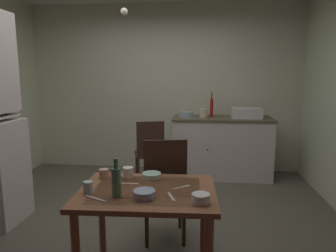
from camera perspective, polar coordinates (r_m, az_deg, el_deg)
name	(u,v)px	position (r m, az deg, el deg)	size (l,w,h in m)	color
ground_plane	(142,221)	(3.44, -4.94, -17.44)	(5.38, 5.38, 0.00)	#585246
wall_back	(164,88)	(5.03, -0.71, 7.10)	(4.48, 0.10, 2.69)	beige
counter_cabinet	(221,147)	(4.76, 10.05, -3.91)	(1.50, 0.64, 0.92)	silver
sink_basin	(246,113)	(4.70, 14.53, 2.44)	(0.44, 0.34, 0.15)	silver
hand_pump	(212,106)	(4.69, 8.22, 3.76)	(0.05, 0.27, 0.39)	#B21E19
mixing_bowl_counter	(186,115)	(4.62, 3.45, 2.17)	(0.22, 0.22, 0.09)	#9EB2C6
stoneware_crock	(204,113)	(4.62, 6.71, 2.39)	(0.12, 0.12, 0.13)	beige
dining_table	(147,204)	(2.28, -3.93, -14.45)	(1.02, 0.77, 0.74)	brown
chair_far_side	(165,188)	(2.85, -0.61, -11.68)	(0.46, 0.46, 1.01)	#342917
chair_by_counter	(150,151)	(4.29, -3.48, -4.79)	(0.50, 0.50, 0.94)	#382419
serving_bowl_wide	(201,198)	(2.03, 6.20, -13.38)	(0.12, 0.12, 0.06)	white
soup_bowl_small	(152,175)	(2.48, -3.10, -9.27)	(0.15, 0.15, 0.04)	#ADD1C1
sauce_dish	(144,194)	(2.10, -4.49, -12.64)	(0.15, 0.15, 0.05)	#9EB2C6
mug_tall	(104,173)	(2.53, -11.96, -8.71)	(0.08, 0.08, 0.07)	tan
teacup_mint	(128,172)	(2.50, -7.53, -8.66)	(0.09, 0.09, 0.08)	white
mug_dark	(88,187)	(2.24, -14.82, -11.07)	(0.07, 0.07, 0.08)	#ADD1C1
glass_bottle	(116,181)	(2.11, -9.71, -10.23)	(0.07, 0.07, 0.27)	#4C7F56
table_knife	(96,199)	(2.14, -13.46, -13.15)	(0.18, 0.02, 0.01)	silver
teaspoon_near_bowl	(182,187)	(2.28, 2.60, -11.44)	(0.14, 0.02, 0.01)	beige
teaspoon_by_cup	(129,184)	(2.36, -7.41, -10.71)	(0.16, 0.02, 0.01)	beige
serving_spoon	(171,197)	(2.11, 0.62, -13.17)	(0.16, 0.02, 0.01)	beige
pendant_bulb	(124,12)	(3.58, -8.26, 20.54)	(0.08, 0.08, 0.08)	#F9EFCC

